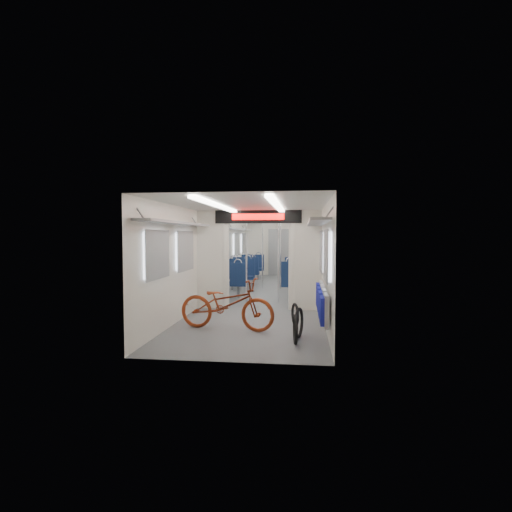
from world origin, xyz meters
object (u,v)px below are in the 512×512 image
at_px(bike_hoop_c, 295,316).
at_px(seat_bay_far_left, 249,267).
at_px(bicycle, 227,304).
at_px(bike_hoop_b, 299,324).
at_px(stanchion_far_left, 262,253).
at_px(stanchion_far_right, 280,253).
at_px(stanchion_near_right, 279,258).
at_px(stanchion_near_left, 247,258).
at_px(seat_bay_near_right, 299,275).
at_px(seat_bay_far_right, 300,268).
at_px(flip_bench, 322,301).
at_px(bike_hoop_a, 295,331).
at_px(seat_bay_near_left, 235,276).

height_order(bike_hoop_c, seat_bay_far_left, seat_bay_far_left).
distance_m(bicycle, bike_hoop_b, 1.41).
bearing_deg(stanchion_far_left, bike_hoop_b, -78.74).
distance_m(bike_hoop_c, stanchion_far_left, 5.57).
xyz_separation_m(bike_hoop_c, seat_bay_far_left, (-1.82, 7.12, 0.34)).
xyz_separation_m(stanchion_far_left, stanchion_far_right, (0.59, -0.02, 0.00)).
relative_size(bike_hoop_c, stanchion_near_right, 0.19).
xyz_separation_m(stanchion_near_left, stanchion_far_right, (0.70, 2.90, 0.00)).
distance_m(seat_bay_near_right, seat_bay_far_left, 3.55).
bearing_deg(stanchion_near_left, seat_bay_far_right, 74.17).
bearing_deg(flip_bench, stanchion_far_left, 105.30).
relative_size(bicycle, seat_bay_near_right, 0.81).
xyz_separation_m(bike_hoop_a, stanchion_near_left, (-1.30, 3.72, 0.93)).
bearing_deg(seat_bay_near_left, bike_hoop_b, -68.72).
distance_m(seat_bay_near_left, seat_bay_far_left, 3.11).
xyz_separation_m(bicycle, seat_bay_far_right, (1.28, 7.51, 0.07)).
distance_m(seat_bay_near_left, stanchion_near_right, 2.07).
height_order(bike_hoop_c, stanchion_far_left, stanchion_far_left).
relative_size(bicycle, stanchion_near_right, 0.78).
xyz_separation_m(flip_bench, seat_bay_far_left, (-2.29, 7.71, -0.05)).
bearing_deg(bicycle, flip_bench, -85.80).
relative_size(seat_bay_far_right, stanchion_far_right, 0.90).
height_order(bike_hoop_a, seat_bay_near_right, seat_bay_near_right).
height_order(seat_bay_near_left, stanchion_far_left, stanchion_far_left).
height_order(seat_bay_near_right, stanchion_near_right, stanchion_near_right).
bearing_deg(flip_bench, bike_hoop_b, -144.14).
xyz_separation_m(bicycle, seat_bay_near_right, (1.28, 4.52, 0.09)).
bearing_deg(stanchion_near_left, bike_hoop_b, -67.82).
bearing_deg(bike_hoop_a, stanchion_far_left, 100.16).
bearing_deg(bike_hoop_b, flip_bench, 35.86).
bearing_deg(flip_bench, seat_bay_far_right, 93.12).
bearing_deg(seat_bay_near_left, seat_bay_far_left, 90.00).
relative_size(bicycle, stanchion_far_right, 0.78).
height_order(flip_bench, bike_hoop_b, flip_bench).
xyz_separation_m(flip_bench, stanchion_far_right, (-1.04, 5.93, 0.57)).
height_order(flip_bench, stanchion_near_left, stanchion_near_left).
distance_m(flip_bench, bike_hoop_a, 0.89).
xyz_separation_m(seat_bay_near_right, stanchion_far_right, (-0.62, 1.24, 0.59)).
bearing_deg(seat_bay_far_right, bicycle, -99.69).
xyz_separation_m(bike_hoop_a, bike_hoop_c, (-0.03, 1.28, -0.02)).
height_order(flip_bench, stanchion_far_left, stanchion_far_left).
distance_m(bike_hoop_a, bike_hoop_b, 0.41).
bearing_deg(bicycle, stanchion_far_right, 3.41).
distance_m(bicycle, stanchion_far_right, 5.83).
height_order(bike_hoop_b, seat_bay_near_right, seat_bay_near_right).
distance_m(bicycle, seat_bay_near_right, 4.70).
distance_m(flip_bench, bike_hoop_c, 0.84).
bearing_deg(seat_bay_near_right, stanchion_far_right, 116.64).
relative_size(flip_bench, stanchion_far_right, 0.91).
bearing_deg(stanchion_far_right, bike_hoop_c, -83.86).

